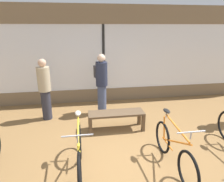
# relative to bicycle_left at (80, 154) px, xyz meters

# --- Properties ---
(ground_plane) EXTENTS (24.00, 24.00, 0.00)m
(ground_plane) POSITION_rel_bicycle_left_xyz_m (0.86, 0.31, -0.40)
(ground_plane) COLOR olive
(shop_back_wall) EXTENTS (12.00, 0.08, 3.20)m
(shop_back_wall) POSITION_rel_bicycle_left_xyz_m (0.86, 3.62, 1.24)
(shop_back_wall) COLOR #7A664C
(shop_back_wall) RESTS_ON ground_plane
(bicycle_left) EXTENTS (0.46, 1.75, 1.05)m
(bicycle_left) POSITION_rel_bicycle_left_xyz_m (0.00, 0.00, 0.00)
(bicycle_left) COLOR black
(bicycle_left) RESTS_ON ground_plane
(bicycle_right) EXTENTS (0.46, 1.70, 1.01)m
(bicycle_right) POSITION_rel_bicycle_left_xyz_m (1.71, -0.10, -0.03)
(bicycle_right) COLOR black
(bicycle_right) RESTS_ON ground_plane
(display_bench) EXTENTS (1.40, 0.44, 0.48)m
(display_bench) POSITION_rel_bicycle_left_xyz_m (0.92, 1.48, -0.01)
(display_bench) COLOR brown
(display_bench) RESTS_ON ground_plane
(customer_near_rack) EXTENTS (0.47, 0.47, 1.72)m
(customer_near_rack) POSITION_rel_bicycle_left_xyz_m (-0.92, 2.41, 0.50)
(customer_near_rack) COLOR #2D2D38
(customer_near_rack) RESTS_ON ground_plane
(customer_by_window) EXTENTS (0.43, 0.55, 1.79)m
(customer_by_window) POSITION_rel_bicycle_left_xyz_m (0.67, 2.56, 0.57)
(customer_by_window) COLOR #424C6B
(customer_by_window) RESTS_ON ground_plane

